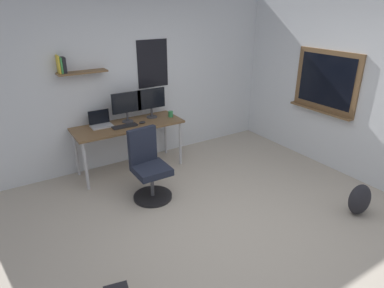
{
  "coord_description": "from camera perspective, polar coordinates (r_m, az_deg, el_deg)",
  "views": [
    {
      "loc": [
        -2.03,
        -2.46,
        2.46
      ],
      "look_at": [
        -0.03,
        0.72,
        0.85
      ],
      "focal_mm": 31.28,
      "sensor_mm": 36.0,
      "label": 1
    }
  ],
  "objects": [
    {
      "name": "desk",
      "position": [
        5.15,
        -10.78,
        2.57
      ],
      "size": [
        1.63,
        0.63,
        0.76
      ],
      "color": "brown",
      "rests_on": "ground"
    },
    {
      "name": "office_chair",
      "position": [
        4.48,
        -7.35,
        -4.29
      ],
      "size": [
        0.52,
        0.52,
        0.95
      ],
      "color": "black",
      "rests_on": "ground"
    },
    {
      "name": "wall_right",
      "position": [
        5.25,
        28.28,
        7.68
      ],
      "size": [
        0.22,
        5.0,
        2.6
      ],
      "color": "silver",
      "rests_on": "ground"
    },
    {
      "name": "computer_mouse",
      "position": [
        5.12,
        -8.47,
        3.67
      ],
      "size": [
        0.1,
        0.06,
        0.03
      ],
      "primitive_type": "ellipsoid",
      "color": "#262628",
      "rests_on": "desk"
    },
    {
      "name": "monitor_primary",
      "position": [
        5.14,
        -11.07,
        6.55
      ],
      "size": [
        0.46,
        0.17,
        0.46
      ],
      "color": "#38383D",
      "rests_on": "desk"
    },
    {
      "name": "coffee_mug",
      "position": [
        5.37,
        -3.66,
        5.13
      ],
      "size": [
        0.08,
        0.08,
        0.09
      ],
      "primitive_type": "cylinder",
      "color": "#338C4C",
      "rests_on": "desk"
    },
    {
      "name": "backpack",
      "position": [
        4.68,
        26.66,
        -8.45
      ],
      "size": [
        0.32,
        0.22,
        0.4
      ],
      "primitive_type": "ellipsoid",
      "color": "#232328",
      "rests_on": "ground"
    },
    {
      "name": "monitor_secondary",
      "position": [
        5.3,
        -6.95,
        7.3
      ],
      "size": [
        0.46,
        0.17,
        0.46
      ],
      "color": "#38383D",
      "rests_on": "desk"
    },
    {
      "name": "laptop",
      "position": [
        5.13,
        -15.31,
        3.57
      ],
      "size": [
        0.31,
        0.21,
        0.23
      ],
      "color": "#ADAFB5",
      "rests_on": "desk"
    },
    {
      "name": "wall_back",
      "position": [
        5.44,
        -9.67,
        10.57
      ],
      "size": [
        5.0,
        0.3,
        2.6
      ],
      "color": "silver",
      "rests_on": "ground"
    },
    {
      "name": "keyboard",
      "position": [
        5.02,
        -11.37,
        3.0
      ],
      "size": [
        0.37,
        0.13,
        0.02
      ],
      "primitive_type": "cube",
      "color": "black",
      "rests_on": "desk"
    },
    {
      "name": "ground_plane",
      "position": [
        4.03,
        6.02,
        -14.58
      ],
      "size": [
        5.2,
        5.2,
        0.0
      ],
      "primitive_type": "plane",
      "color": "#ADA393",
      "rests_on": "ground"
    }
  ]
}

